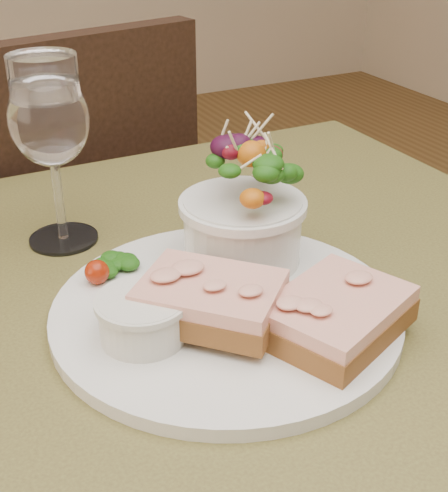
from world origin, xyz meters
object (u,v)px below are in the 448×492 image
dinner_plate (226,311)px  ramekin (143,316)px  sandwich_back (210,299)px  wine_glass (50,125)px  cafe_table (219,415)px  salad_bowl (243,202)px  chair_far (51,355)px  sandwich_front (336,315)px

dinner_plate → ramekin: bearing=-172.2°
sandwich_back → wine_glass: wine_glass is taller
sandwich_back → ramekin: bearing=-141.5°
cafe_table → wine_glass: size_ratio=4.57×
sandwich_back → salad_bowl: (0.07, 0.08, 0.04)m
cafe_table → salad_bowl: salad_bowl is taller
chair_far → salad_bowl: (0.09, -0.57, 0.53)m
cafe_table → ramekin: 0.15m
salad_bowl → wine_glass: size_ratio=0.73×
dinner_plate → sandwich_front: 0.10m
sandwich_front → ramekin: ramekin is taller
dinner_plate → sandwich_front: size_ratio=2.13×
dinner_plate → ramekin: (-0.08, -0.01, 0.03)m
cafe_table → salad_bowl: bearing=49.3°
chair_far → ramekin: size_ratio=13.30×
cafe_table → ramekin: size_ratio=11.82×
ramekin → wine_glass: size_ratio=0.39×
chair_far → ramekin: chair_far is taller
chair_far → sandwich_back: chair_far is taller
chair_far → wine_glass: bearing=72.9°
chair_far → dinner_plate: 0.78m
cafe_table → sandwich_back: size_ratio=5.90×
dinner_plate → salad_bowl: salad_bowl is taller
cafe_table → dinner_plate: bearing=26.5°
dinner_plate → sandwich_back: bearing=-142.4°
salad_bowl → wine_glass: 0.20m
cafe_table → salad_bowl: 0.19m
chair_far → ramekin: (-0.03, -0.64, 0.49)m
sandwich_back → chair_far: bearing=138.0°
cafe_table → salad_bowl: (0.06, 0.07, 0.17)m
dinner_plate → chair_far: bearing=93.9°
sandwich_front → wine_glass: (-0.14, 0.27, 0.10)m
ramekin → sandwich_back: bearing=-7.7°
salad_bowl → chair_far: bearing=99.3°
chair_far → sandwich_back: 0.81m
dinner_plate → cafe_table: bearing=-153.5°
chair_far → ramekin: bearing=75.4°
chair_far → salad_bowl: chair_far is taller
wine_glass → ramekin: bearing=-88.0°
dinner_plate → wine_glass: size_ratio=1.68×
sandwich_back → dinner_plate: bearing=83.8°
sandwich_front → salad_bowl: 0.14m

